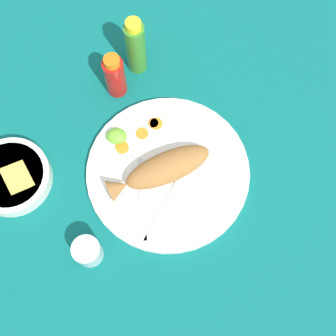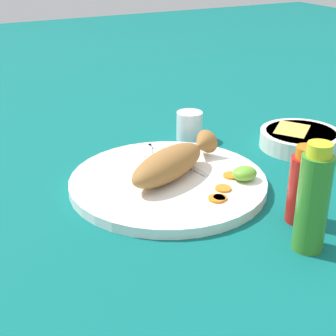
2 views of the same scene
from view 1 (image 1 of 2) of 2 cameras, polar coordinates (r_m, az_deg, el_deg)
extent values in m
plane|color=#0C605B|center=(1.04, 0.00, -0.69)|extent=(4.00, 4.00, 0.00)
cylinder|color=white|center=(1.03, 0.00, -0.53)|extent=(0.36, 0.36, 0.02)
ellipsoid|color=#996633|center=(1.00, 0.00, 0.13)|extent=(0.20, 0.15, 0.05)
cone|color=#996633|center=(0.99, -6.10, -2.40)|extent=(0.06, 0.06, 0.05)
cube|color=silver|center=(1.01, 0.55, -2.94)|extent=(0.05, 0.11, 0.00)
cube|color=silver|center=(0.99, -1.81, -7.58)|extent=(0.04, 0.07, 0.00)
cube|color=silver|center=(1.01, -3.38, -1.76)|extent=(0.02, 0.12, 0.00)
cube|color=silver|center=(0.99, -3.17, -6.86)|extent=(0.03, 0.07, 0.00)
cylinder|color=orange|center=(1.06, -1.80, 5.48)|extent=(0.02, 0.02, 0.00)
cylinder|color=orange|center=(1.06, -1.46, 5.44)|extent=(0.03, 0.03, 0.00)
cylinder|color=orange|center=(1.06, -3.18, 4.23)|extent=(0.03, 0.03, 0.00)
cylinder|color=orange|center=(1.05, -5.61, 2.51)|extent=(0.03, 0.03, 0.00)
ellipsoid|color=#6BB233|center=(1.05, -6.28, 3.88)|extent=(0.05, 0.04, 0.03)
cylinder|color=#B21914|center=(1.08, -6.48, 10.97)|extent=(0.05, 0.05, 0.11)
cylinder|color=orange|center=(1.03, -6.87, 12.77)|extent=(0.04, 0.04, 0.02)
cylinder|color=#3D8428|center=(1.10, -3.94, 14.39)|extent=(0.05, 0.05, 0.15)
cylinder|color=yellow|center=(1.03, -4.26, 16.96)|extent=(0.03, 0.03, 0.02)
cylinder|color=silver|center=(0.98, -9.75, -9.99)|extent=(0.06, 0.06, 0.06)
cylinder|color=white|center=(1.00, -9.59, -10.16)|extent=(0.05, 0.05, 0.03)
cylinder|color=white|center=(1.07, -18.53, -1.05)|extent=(0.17, 0.17, 0.04)
cylinder|color=olive|center=(1.06, -18.72, -0.85)|extent=(0.15, 0.15, 0.01)
cube|color=gold|center=(1.05, -17.31, -0.82)|extent=(0.10, 0.10, 0.02)
camera|label=2|loc=(1.27, 26.48, 39.59)|focal=55.00mm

